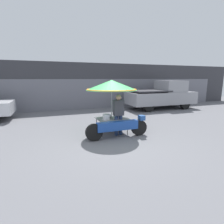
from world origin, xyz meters
TOP-DOWN VIEW (x-y plane):
  - ground_plane at (0.00, 0.00)m, footprint 36.00×36.00m
  - shopfront_building at (0.00, 7.91)m, footprint 28.00×2.06m
  - vendor_motorcycle_cart at (0.19, 0.79)m, footprint 2.38×1.97m
  - vendor_person at (0.35, 0.54)m, footprint 0.38×0.22m
  - pickup_truck at (5.67, 5.11)m, footprint 4.96×1.95m

SIDE VIEW (x-z plane):
  - ground_plane at x=0.00m, z-range 0.00..0.00m
  - vendor_person at x=0.35m, z-range 0.09..1.66m
  - pickup_truck at x=5.67m, z-range -0.05..1.97m
  - shopfront_building at x=0.00m, z-range -0.01..3.25m
  - vendor_motorcycle_cart at x=0.19m, z-range 0.59..2.69m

